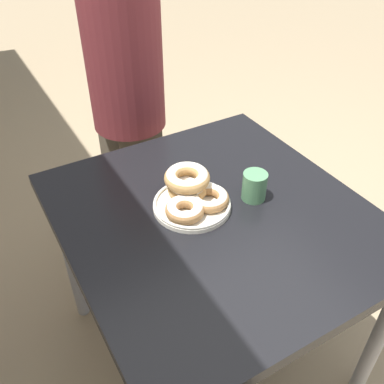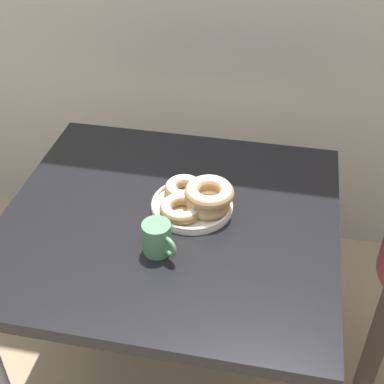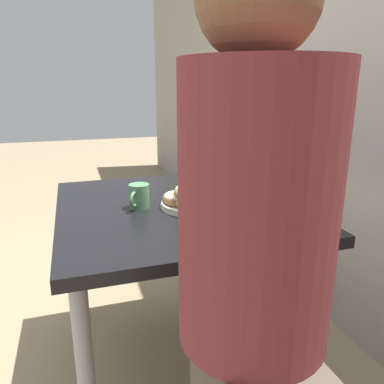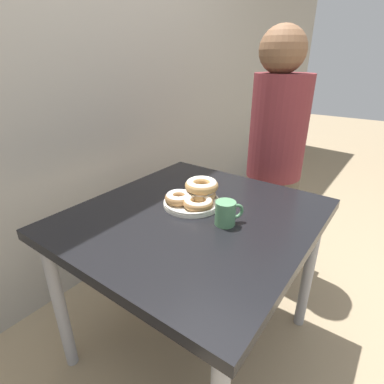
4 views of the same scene
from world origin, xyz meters
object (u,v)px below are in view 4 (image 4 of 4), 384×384
Objects in this scene: donut_plate at (195,196)px; coffee_mug at (226,213)px; person_figure at (276,158)px; dining_table at (194,230)px.

donut_plate is 0.20m from coffee_mug.
donut_plate is 0.18× the size of person_figure.
coffee_mug is (0.00, -0.14, 0.13)m from dining_table.
coffee_mug is 0.75m from person_figure.
donut_plate is (0.07, 0.04, 0.12)m from dining_table.
dining_table is at bearing 91.35° from coffee_mug.
coffee_mug is (-0.06, -0.19, 0.01)m from donut_plate.
donut_plate reaches higher than coffee_mug.
donut_plate is 2.52× the size of coffee_mug.
person_figure is (0.68, -0.08, 0.00)m from donut_plate.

